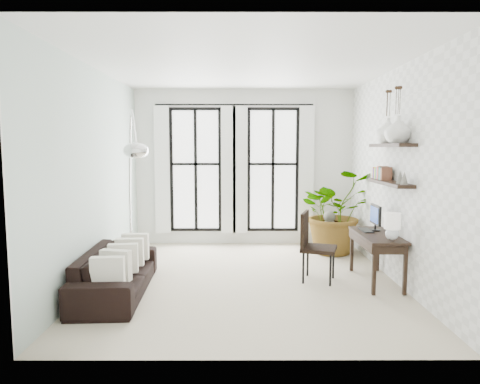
{
  "coord_description": "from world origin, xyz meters",
  "views": [
    {
      "loc": [
        -0.1,
        -6.38,
        2.02
      ],
      "look_at": [
        -0.09,
        0.3,
        1.32
      ],
      "focal_mm": 32.0,
      "sensor_mm": 36.0,
      "label": 1
    }
  ],
  "objects_px": {
    "plant": "(336,211)",
    "desk": "(378,237)",
    "sofa": "(116,272)",
    "desk_chair": "(313,242)",
    "arc_lamp": "(132,151)",
    "buddha": "(329,235)"
  },
  "relations": [
    {
      "from": "desk_chair",
      "to": "arc_lamp",
      "type": "xyz_separation_m",
      "value": [
        -2.71,
        0.03,
        1.38
      ]
    },
    {
      "from": "buddha",
      "to": "plant",
      "type": "bearing_deg",
      "value": -12.05
    },
    {
      "from": "desk",
      "to": "buddha",
      "type": "relative_size",
      "value": 1.55
    },
    {
      "from": "plant",
      "to": "desk_chair",
      "type": "relative_size",
      "value": 1.53
    },
    {
      "from": "plant",
      "to": "desk_chair",
      "type": "xyz_separation_m",
      "value": [
        -0.73,
        -1.71,
        -0.21
      ]
    },
    {
      "from": "buddha",
      "to": "arc_lamp",
      "type": "bearing_deg",
      "value": -152.91
    },
    {
      "from": "plant",
      "to": "desk_chair",
      "type": "bearing_deg",
      "value": -113.08
    },
    {
      "from": "sofa",
      "to": "desk",
      "type": "distance_m",
      "value": 3.79
    },
    {
      "from": "sofa",
      "to": "desk_chair",
      "type": "xyz_separation_m",
      "value": [
        2.81,
        0.59,
        0.29
      ]
    },
    {
      "from": "desk_chair",
      "to": "buddha",
      "type": "relative_size",
      "value": 1.3
    },
    {
      "from": "arc_lamp",
      "to": "desk",
      "type": "bearing_deg",
      "value": -3.01
    },
    {
      "from": "sofa",
      "to": "desk_chair",
      "type": "bearing_deg",
      "value": -80.91
    },
    {
      "from": "plant",
      "to": "desk_chair",
      "type": "height_order",
      "value": "plant"
    },
    {
      "from": "arc_lamp",
      "to": "desk_chair",
      "type": "bearing_deg",
      "value": -0.72
    },
    {
      "from": "sofa",
      "to": "desk",
      "type": "bearing_deg",
      "value": -86.16
    },
    {
      "from": "plant",
      "to": "desk",
      "type": "height_order",
      "value": "plant"
    },
    {
      "from": "desk",
      "to": "desk_chair",
      "type": "xyz_separation_m",
      "value": [
        -0.93,
        0.16,
        -0.1
      ]
    },
    {
      "from": "desk_chair",
      "to": "arc_lamp",
      "type": "bearing_deg",
      "value": -162.4
    },
    {
      "from": "arc_lamp",
      "to": "buddha",
      "type": "relative_size",
      "value": 3.17
    },
    {
      "from": "sofa",
      "to": "plant",
      "type": "relative_size",
      "value": 1.29
    },
    {
      "from": "desk_chair",
      "to": "arc_lamp",
      "type": "relative_size",
      "value": 0.41
    },
    {
      "from": "desk",
      "to": "buddha",
      "type": "height_order",
      "value": "desk"
    }
  ]
}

